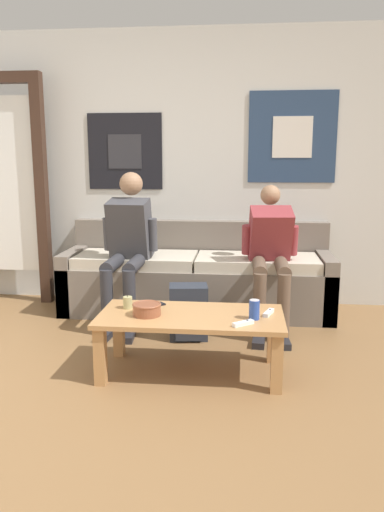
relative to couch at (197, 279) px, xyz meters
The scene contains 13 objects.
ground_plane 2.07m from the couch, 95.60° to the right, with size 18.00×18.00×0.00m, color brown.
wall_back 1.07m from the couch, 118.44° to the left, with size 10.00×0.07×2.55m.
couch is the anchor object (origin of this frame).
coffee_table 1.36m from the couch, 86.28° to the right, with size 1.19×0.57×0.40m.
person_seated_adult 0.78m from the couch, 145.86° to the right, with size 0.47×0.84×1.27m.
person_seated_teen 0.81m from the couch, 30.01° to the right, with size 0.47×0.91×1.16m.
backpack 0.74m from the couch, 89.79° to the right, with size 0.32×0.26×0.42m.
ceramic_bowl 1.43m from the couch, 97.67° to the right, with size 0.19×0.19×0.08m.
pillar_candle 1.33m from the couch, 105.09° to the right, with size 0.06×0.06×0.09m.
drink_can_blue 1.51m from the couch, 70.89° to the right, with size 0.07×0.07×0.12m.
game_controller_near_left 1.60m from the couch, 74.63° to the right, with size 0.13×0.12×0.03m.
game_controller_near_right 1.44m from the couch, 66.03° to the right, with size 0.08×0.15×0.03m.
cell_phone 1.21m from the couch, 98.38° to the right, with size 0.15×0.14×0.01m.
Camera 1 is at (0.61, -2.37, 1.38)m, focal length 35.00 mm.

